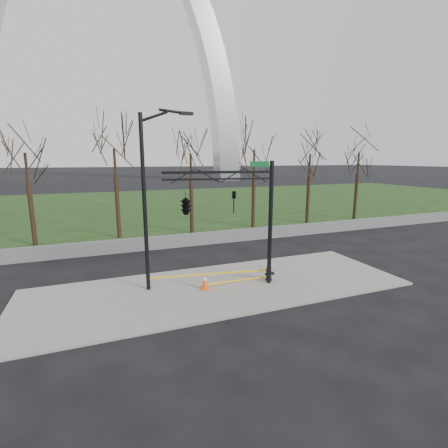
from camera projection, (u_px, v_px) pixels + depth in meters
name	position (u px, v px, depth m)	size (l,w,h in m)	color
ground	(220.00, 288.00, 15.54)	(500.00, 500.00, 0.00)	black
sidewalk	(220.00, 287.00, 15.53)	(18.00, 6.00, 0.10)	slate
grass_strip	(141.00, 205.00, 42.97)	(120.00, 40.00, 0.06)	#193212
guardrail	(180.00, 241.00, 22.77)	(60.00, 0.30, 0.90)	#59595B
gateway_arch	(110.00, 46.00, 77.71)	(66.00, 6.00, 65.00)	silver
tree_row	(155.00, 187.00, 25.40)	(44.11, 4.00, 7.87)	black
fire_hydrant	(269.00, 273.00, 16.26)	(0.51, 0.33, 0.82)	black
traffic_cone	(205.00, 282.00, 15.15)	(0.41, 0.41, 0.70)	#FF510D
street_light	(149.00, 191.00, 14.37)	(2.39, 0.23, 8.21)	black
traffic_signal_mast	(203.00, 203.00, 14.46)	(5.07, 2.53, 6.00)	black
caution_tape	(221.00, 276.00, 15.69)	(5.81, 1.00, 0.42)	yellow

